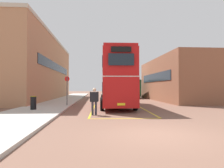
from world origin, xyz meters
TOP-DOWN VIEW (x-y plane):
  - ground_plane at (0.00, 14.40)m, footprint 135.60×135.60m
  - sidewalk_left at (-6.50, 16.80)m, footprint 4.00×57.60m
  - brick_building_left at (-10.91, 22.42)m, footprint 5.75×25.11m
  - depot_building_right at (8.83, 18.73)m, footprint 6.73×15.65m
  - double_decker_bus at (-0.43, 10.84)m, footprint 3.04×10.22m
  - single_deck_bus at (3.09, 26.57)m, footprint 3.14×8.20m
  - pedestrian_boarding at (-2.36, 5.33)m, footprint 0.56×0.34m
  - litter_bin at (-6.79, 7.57)m, footprint 0.44×0.44m
  - bus_stop_sign at (-4.88, 10.91)m, footprint 0.44×0.13m
  - bay_marking_yellow at (-0.46, 8.94)m, footprint 4.56×12.27m

SIDE VIEW (x-z plane):
  - ground_plane at x=0.00m, z-range 0.00..0.00m
  - bay_marking_yellow at x=-0.46m, z-range 0.00..0.01m
  - sidewalk_left at x=-6.50m, z-range 0.00..0.14m
  - litter_bin at x=-6.79m, z-range 0.14..1.11m
  - pedestrian_boarding at x=-2.36m, z-range 0.14..1.85m
  - single_deck_bus at x=3.09m, z-range 0.13..3.15m
  - bus_stop_sign at x=-4.88m, z-range 0.41..3.00m
  - double_decker_bus at x=-0.43m, z-range 0.14..4.89m
  - depot_building_right at x=8.83m, z-range 0.00..5.57m
  - brick_building_left at x=-10.91m, z-range 0.00..8.87m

